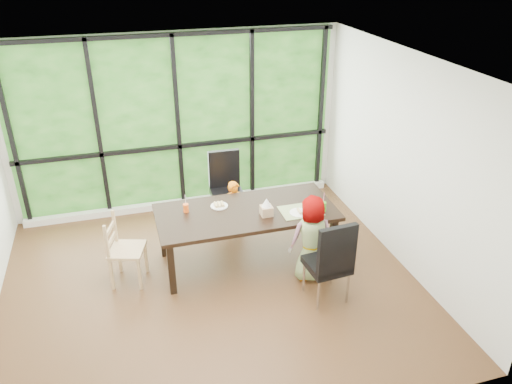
{
  "coord_description": "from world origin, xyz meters",
  "views": [
    {
      "loc": [
        -0.89,
        -5.01,
        3.87
      ],
      "look_at": [
        0.66,
        0.29,
        1.05
      ],
      "focal_mm": 35.35,
      "sensor_mm": 36.0,
      "label": 1
    }
  ],
  "objects_px": {
    "dining_table": "(247,236)",
    "tissue_box": "(266,211)",
    "child_older": "(312,239)",
    "chair_interior_leather": "(327,259)",
    "plate_far": "(219,206)",
    "green_cup": "(323,207)",
    "orange_cup": "(186,208)",
    "chair_end_beech": "(127,250)",
    "plate_near": "(299,213)",
    "child_toddler": "(235,210)",
    "chair_window_leather": "(227,189)"
  },
  "relations": [
    {
      "from": "chair_interior_leather",
      "to": "green_cup",
      "type": "relative_size",
      "value": 8.81
    },
    {
      "from": "child_toddler",
      "to": "child_older",
      "type": "height_order",
      "value": "child_older"
    },
    {
      "from": "chair_window_leather",
      "to": "chair_interior_leather",
      "type": "relative_size",
      "value": 1.0
    },
    {
      "from": "chair_end_beech",
      "to": "green_cup",
      "type": "xyz_separation_m",
      "value": [
        2.45,
        -0.25,
        0.36
      ]
    },
    {
      "from": "chair_window_leather",
      "to": "plate_far",
      "type": "bearing_deg",
      "value": -107.67
    },
    {
      "from": "plate_far",
      "to": "dining_table",
      "type": "bearing_deg",
      "value": -33.53
    },
    {
      "from": "green_cup",
      "to": "orange_cup",
      "type": "bearing_deg",
      "value": 164.44
    },
    {
      "from": "child_older",
      "to": "plate_far",
      "type": "bearing_deg",
      "value": -36.41
    },
    {
      "from": "child_toddler",
      "to": "orange_cup",
      "type": "relative_size",
      "value": 7.86
    },
    {
      "from": "plate_far",
      "to": "green_cup",
      "type": "height_order",
      "value": "green_cup"
    },
    {
      "from": "chair_interior_leather",
      "to": "plate_far",
      "type": "distance_m",
      "value": 1.58
    },
    {
      "from": "orange_cup",
      "to": "dining_table",
      "type": "bearing_deg",
      "value": -14.1
    },
    {
      "from": "chair_end_beech",
      "to": "child_older",
      "type": "relative_size",
      "value": 0.8
    },
    {
      "from": "child_older",
      "to": "plate_far",
      "type": "xyz_separation_m",
      "value": [
        -0.98,
        0.79,
        0.19
      ]
    },
    {
      "from": "dining_table",
      "to": "orange_cup",
      "type": "height_order",
      "value": "orange_cup"
    },
    {
      "from": "child_older",
      "to": "plate_far",
      "type": "relative_size",
      "value": 5.04
    },
    {
      "from": "plate_far",
      "to": "green_cup",
      "type": "xyz_separation_m",
      "value": [
        1.24,
        -0.48,
        0.05
      ]
    },
    {
      "from": "chair_end_beech",
      "to": "tissue_box",
      "type": "relative_size",
      "value": 6.27
    },
    {
      "from": "dining_table",
      "to": "child_older",
      "type": "height_order",
      "value": "child_older"
    },
    {
      "from": "chair_end_beech",
      "to": "plate_near",
      "type": "height_order",
      "value": "chair_end_beech"
    },
    {
      "from": "chair_window_leather",
      "to": "chair_end_beech",
      "type": "distance_m",
      "value": 1.86
    },
    {
      "from": "child_older",
      "to": "plate_near",
      "type": "distance_m",
      "value": 0.38
    },
    {
      "from": "plate_far",
      "to": "tissue_box",
      "type": "height_order",
      "value": "tissue_box"
    },
    {
      "from": "chair_interior_leather",
      "to": "child_older",
      "type": "bearing_deg",
      "value": -91.92
    },
    {
      "from": "child_older",
      "to": "orange_cup",
      "type": "xyz_separation_m",
      "value": [
        -1.41,
        0.77,
        0.24
      ]
    },
    {
      "from": "orange_cup",
      "to": "tissue_box",
      "type": "xyz_separation_m",
      "value": [
        0.95,
        -0.37,
        0.01
      ]
    },
    {
      "from": "child_toddler",
      "to": "tissue_box",
      "type": "distance_m",
      "value": 0.92
    },
    {
      "from": "dining_table",
      "to": "chair_end_beech",
      "type": "distance_m",
      "value": 1.52
    },
    {
      "from": "chair_interior_leather",
      "to": "chair_end_beech",
      "type": "relative_size",
      "value": 1.2
    },
    {
      "from": "dining_table",
      "to": "chair_window_leather",
      "type": "relative_size",
      "value": 2.11
    },
    {
      "from": "chair_window_leather",
      "to": "orange_cup",
      "type": "distance_m",
      "value": 1.17
    },
    {
      "from": "child_older",
      "to": "chair_interior_leather",
      "type": "bearing_deg",
      "value": 95.11
    },
    {
      "from": "plate_far",
      "to": "tissue_box",
      "type": "bearing_deg",
      "value": -36.47
    },
    {
      "from": "chair_interior_leather",
      "to": "tissue_box",
      "type": "xyz_separation_m",
      "value": [
        -0.48,
        0.82,
        0.27
      ]
    },
    {
      "from": "child_older",
      "to": "child_toddler",
      "type": "bearing_deg",
      "value": -58.53
    },
    {
      "from": "child_older",
      "to": "tissue_box",
      "type": "relative_size",
      "value": 7.85
    },
    {
      "from": "chair_interior_leather",
      "to": "plate_near",
      "type": "xyz_separation_m",
      "value": [
        -0.07,
        0.75,
        0.22
      ]
    },
    {
      "from": "green_cup",
      "to": "plate_far",
      "type": "bearing_deg",
      "value": 158.71
    },
    {
      "from": "plate_far",
      "to": "child_older",
      "type": "bearing_deg",
      "value": -38.77
    },
    {
      "from": "dining_table",
      "to": "chair_window_leather",
      "type": "bearing_deg",
      "value": 90.24
    },
    {
      "from": "chair_end_beech",
      "to": "child_toddler",
      "type": "distance_m",
      "value": 1.65
    },
    {
      "from": "dining_table",
      "to": "tissue_box",
      "type": "bearing_deg",
      "value": -40.34
    },
    {
      "from": "chair_interior_leather",
      "to": "child_toddler",
      "type": "distance_m",
      "value": 1.77
    },
    {
      "from": "plate_near",
      "to": "chair_interior_leather",
      "type": "bearing_deg",
      "value": -84.67
    },
    {
      "from": "chair_window_leather",
      "to": "plate_far",
      "type": "distance_m",
      "value": 0.93
    },
    {
      "from": "chair_window_leather",
      "to": "plate_near",
      "type": "xyz_separation_m",
      "value": [
        0.63,
        -1.32,
        0.22
      ]
    },
    {
      "from": "chair_window_leather",
      "to": "plate_near",
      "type": "relative_size",
      "value": 4.36
    },
    {
      "from": "plate_near",
      "to": "chair_end_beech",
      "type": "bearing_deg",
      "value": 173.79
    },
    {
      "from": "chair_interior_leather",
      "to": "plate_far",
      "type": "height_order",
      "value": "chair_interior_leather"
    },
    {
      "from": "chair_window_leather",
      "to": "plate_near",
      "type": "bearing_deg",
      "value": -62.75
    }
  ]
}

